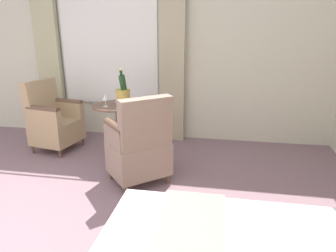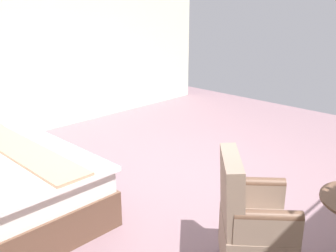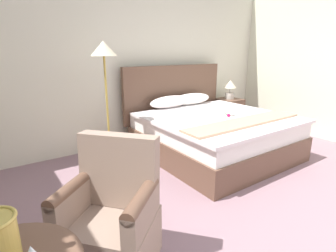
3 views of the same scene
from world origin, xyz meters
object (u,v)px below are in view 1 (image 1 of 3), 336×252
at_px(champagne_bucket, 123,94).
at_px(armchair_facing_bed, 53,121).
at_px(side_table_round, 119,125).
at_px(wine_glass_near_edge, 105,98).
at_px(wine_glass_near_bucket, 117,93).
at_px(armchair_by_window, 140,147).

bearing_deg(champagne_bucket, armchair_facing_bed, -97.54).
bearing_deg(side_table_round, wine_glass_near_edge, -43.82).
xyz_separation_m(wine_glass_near_bucket, armchair_by_window, (0.79, 0.50, -0.40)).
height_order(wine_glass_near_edge, armchair_by_window, armchair_by_window).
height_order(champagne_bucket, wine_glass_near_bucket, champagne_bucket).
height_order(side_table_round, wine_glass_near_bucket, wine_glass_near_bucket).
bearing_deg(armchair_by_window, champagne_bucket, -149.50).
xyz_separation_m(wine_glass_near_edge, armchair_facing_bed, (-0.25, -0.87, -0.40)).
bearing_deg(wine_glass_near_edge, armchair_facing_bed, -106.02).
bearing_deg(wine_glass_near_bucket, armchair_by_window, 32.46).
bearing_deg(side_table_round, armchair_facing_bed, -97.68).
relative_size(side_table_round, armchair_facing_bed, 0.74).
relative_size(side_table_round, wine_glass_near_edge, 4.58).
distance_m(wine_glass_near_bucket, wine_glass_near_edge, 0.29).
xyz_separation_m(champagne_bucket, wine_glass_near_bucket, (-0.17, -0.14, -0.02)).
xyz_separation_m(wine_glass_near_bucket, wine_glass_near_edge, (0.28, -0.05, -0.01)).
distance_m(side_table_round, armchair_facing_bed, 0.99).
relative_size(wine_glass_near_bucket, armchair_by_window, 0.17).
distance_m(champagne_bucket, armchair_by_window, 0.83).
bearing_deg(side_table_round, armchair_by_window, 35.23).
bearing_deg(armchair_by_window, wine_glass_near_bucket, -147.54).
distance_m(side_table_round, wine_glass_near_bucket, 0.42).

